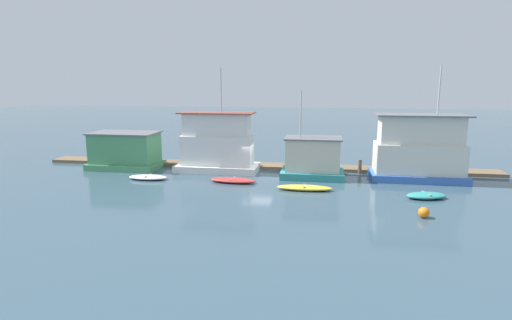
# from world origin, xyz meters

# --- Properties ---
(ground_plane) EXTENTS (200.00, 200.00, 0.00)m
(ground_plane) POSITION_xyz_m (0.00, 0.00, 0.00)
(ground_plane) COLOR #385160
(dock_walkway) EXTENTS (42.40, 2.16, 0.30)m
(dock_walkway) POSITION_xyz_m (0.00, 2.65, 0.15)
(dock_walkway) COLOR brown
(dock_walkway) RESTS_ON ground_plane
(houseboat_green) EXTENTS (6.38, 3.93, 3.39)m
(houseboat_green) POSITION_xyz_m (-12.60, 0.33, 1.64)
(houseboat_green) COLOR #4C9360
(houseboat_green) RESTS_ON ground_plane
(houseboat_white) EXTENTS (7.39, 3.41, 9.17)m
(houseboat_white) POSITION_xyz_m (-3.75, 0.38, 2.34)
(houseboat_white) COLOR white
(houseboat_white) RESTS_ON ground_plane
(houseboat_teal) EXTENTS (5.25, 3.67, 7.26)m
(houseboat_teal) POSITION_xyz_m (4.78, -0.58, 1.59)
(houseboat_teal) COLOR teal
(houseboat_teal) RESTS_ON ground_plane
(houseboat_blue) EXTENTS (7.48, 3.57, 9.27)m
(houseboat_blue) POSITION_xyz_m (13.34, -0.19, 2.47)
(houseboat_blue) COLOR #3866B7
(houseboat_blue) RESTS_ON ground_plane
(dinghy_white) EXTENTS (3.28, 1.47, 0.37)m
(dinghy_white) POSITION_xyz_m (-8.65, -3.66, 0.18)
(dinghy_white) COLOR white
(dinghy_white) RESTS_ON ground_plane
(dinghy_red) EXTENTS (3.84, 1.59, 0.37)m
(dinghy_red) POSITION_xyz_m (-1.46, -3.58, 0.19)
(dinghy_red) COLOR red
(dinghy_red) RESTS_ON ground_plane
(dinghy_yellow) EXTENTS (4.14, 1.24, 0.38)m
(dinghy_yellow) POSITION_xyz_m (4.32, -5.04, 0.19)
(dinghy_yellow) COLOR yellow
(dinghy_yellow) RESTS_ON ground_plane
(dinghy_teal) EXTENTS (3.03, 2.03, 0.41)m
(dinghy_teal) POSITION_xyz_m (12.73, -5.89, 0.21)
(dinghy_teal) COLOR teal
(dinghy_teal) RESTS_ON ground_plane
(mooring_post_centre) EXTENTS (0.22, 0.22, 1.62)m
(mooring_post_centre) POSITION_xyz_m (-7.23, 1.32, 0.81)
(mooring_post_centre) COLOR brown
(mooring_post_centre) RESTS_ON ground_plane
(mooring_post_far_right) EXTENTS (0.32, 0.32, 1.27)m
(mooring_post_far_right) POSITION_xyz_m (8.89, 1.32, 0.64)
(mooring_post_far_right) COLOR brown
(mooring_post_far_right) RESTS_ON ground_plane
(buoy_orange) EXTENTS (0.65, 0.65, 0.65)m
(buoy_orange) POSITION_xyz_m (11.53, -10.18, 0.32)
(buoy_orange) COLOR orange
(buoy_orange) RESTS_ON ground_plane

